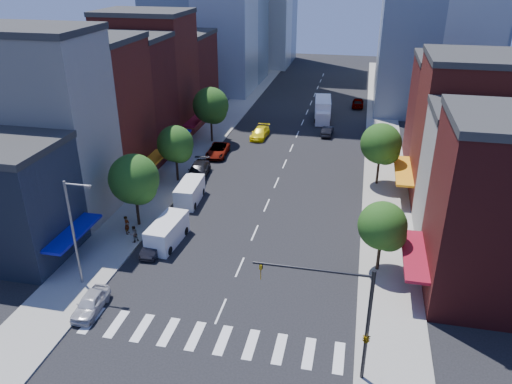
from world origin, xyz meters
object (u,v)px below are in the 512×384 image
pedestrian_near (127,225)px  pedestrian_far (134,234)px  parked_car_third (218,150)px  cargo_van_far (189,193)px  traffic_car_oncoming (327,131)px  cargo_van_near (167,233)px  parked_car_front (91,303)px  box_truck (323,110)px  parked_car_rear (198,170)px  parked_car_second (154,245)px  taxi (260,133)px  traffic_car_far (358,102)px

pedestrian_near → pedestrian_far: pedestrian_near is taller
parked_car_third → cargo_van_far: (0.86, -13.95, 0.35)m
traffic_car_oncoming → pedestrian_far: (-14.88, -34.70, 0.28)m
parked_car_third → cargo_van_near: bearing=-89.1°
parked_car_front → pedestrian_far: bearing=93.0°
cargo_van_far → box_truck: (11.22, 33.31, 0.46)m
box_truck → parked_car_third: bearing=-127.4°
parked_car_rear → pedestrian_far: 16.00m
parked_car_second → cargo_van_far: size_ratio=0.75×
parked_car_second → taxi: 32.64m
parked_car_third → pedestrian_near: size_ratio=2.90×
pedestrian_near → pedestrian_far: size_ratio=1.14×
traffic_car_far → box_truck: size_ratio=0.57×
traffic_car_oncoming → pedestrian_far: bearing=69.5°
parked_car_front → pedestrian_far: 9.86m
parked_car_second → pedestrian_far: 2.55m
parked_car_third → cargo_van_near: 22.71m
parked_car_third → cargo_van_near: (1.66, -22.65, 0.39)m
traffic_car_oncoming → traffic_car_far: (3.96, 16.51, 0.14)m
cargo_van_near → cargo_van_far: size_ratio=1.03×
parked_car_third → cargo_van_far: 13.98m
pedestrian_near → box_truck: bearing=-26.0°
cargo_van_far → box_truck: size_ratio=0.63×
parked_car_front → box_truck: bearing=73.8°
parked_car_rear → cargo_van_near: size_ratio=1.02×
cargo_van_far → parked_car_second: bearing=-92.2°
parked_car_third → parked_car_second: bearing=-91.0°
traffic_car_far → pedestrian_far: bearing=69.6°
parked_car_second → box_truck: size_ratio=0.48×
pedestrian_far → pedestrian_near: bearing=-101.1°
pedestrian_far → taxi: bearing=-155.9°
cargo_van_far → pedestrian_near: cargo_van_far is taller
parked_car_rear → parked_car_second: bearing=-91.7°
parked_car_second → pedestrian_near: 4.27m
parked_car_second → parked_car_third: parked_car_third is taller
parked_car_second → pedestrian_near: size_ratio=2.16×
parked_car_second → parked_car_rear: (-1.33, 16.95, 0.16)m
taxi → cargo_van_near: bearing=-91.4°
parked_car_rear → pedestrian_near: 14.88m
traffic_car_oncoming → pedestrian_near: 37.14m
parked_car_rear → taxi: 16.14m
pedestrian_far → cargo_van_far: bearing=-159.6°
parked_car_second → traffic_car_oncoming: size_ratio=0.97×
parked_car_front → pedestrian_near: bearing=98.8°
traffic_car_oncoming → traffic_car_far: size_ratio=0.86×
pedestrian_near → traffic_car_oncoming: bearing=-32.3°
traffic_car_far → parked_car_rear: bearing=63.0°
cargo_van_far → box_truck: box_truck is taller
cargo_van_far → traffic_car_oncoming: size_ratio=1.29×
cargo_van_far → traffic_car_far: size_ratio=1.11×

